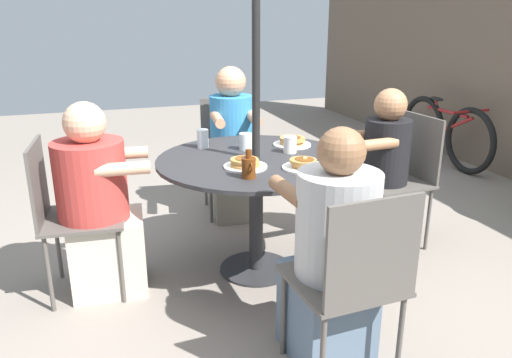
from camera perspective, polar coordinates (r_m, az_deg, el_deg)
The scene contains 19 objects.
ground_plane at distance 3.21m, azimuth 0.00°, elevation -10.27°, with size 12.00×12.00×0.00m, color gray.
patio_table at distance 2.97m, azimuth 0.00°, elevation 0.24°, with size 1.17×1.17×0.73m.
umbrella_pole at distance 2.86m, azimuth 0.00°, elevation 8.86°, with size 0.05×0.05×2.13m, color black.
patio_chair_north at distance 2.95m, azimuth -20.94°, elevation -3.16°, with size 0.47×0.47×0.90m.
diner_north at distance 2.94m, azimuth -17.45°, elevation -3.36°, with size 0.41×0.53×1.10m.
patio_chair_east at distance 2.12m, azimuth 11.12°, elevation -10.85°, with size 0.46×0.46×0.90m.
diner_east at distance 2.26m, azimuth 8.67°, elevation -9.22°, with size 0.52×0.38×1.11m.
patio_chair_south at distance 3.54m, azimuth 16.43°, elevation 0.83°, with size 0.47×0.47×0.90m.
diner_south at distance 3.43m, azimuth 14.14°, elevation 0.38°, with size 0.33×0.51×1.09m.
patio_chair_west at distance 4.02m, azimuth -3.11°, elevation 3.63°, with size 0.49×0.49×0.90m.
diner_west at distance 3.84m, azimuth -2.73°, elevation 3.40°, with size 0.55×0.38×1.17m.
pancake_plate_a at distance 3.22m, azimuth 4.14°, elevation 4.24°, with size 0.24×0.24×0.07m.
pancake_plate_b at distance 2.74m, azimuth -1.25°, elevation 1.75°, with size 0.24×0.24×0.06m.
pancake_plate_c at distance 2.74m, azimuth 5.52°, elevation 1.62°, with size 0.24×0.24×0.07m.
syrup_bottle at distance 2.56m, azimuth -0.84°, elevation 1.38°, with size 0.10×0.07×0.15m.
coffee_cup at distance 3.04m, azimuth 3.91°, elevation 3.95°, with size 0.08×0.08×0.10m.
drinking_glass_a at distance 3.10m, azimuth -1.25°, elevation 4.29°, with size 0.08×0.08×0.10m, color silver.
drinking_glass_b at distance 3.16m, azimuth -6.11°, elevation 4.59°, with size 0.07×0.07×0.12m, color silver.
bicycle at distance 5.67m, azimuth 20.77°, elevation 5.02°, with size 1.41×0.44×0.69m.
Camera 1 is at (2.67, -0.90, 1.54)m, focal length 35.00 mm.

